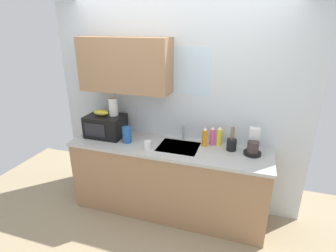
{
  "coord_description": "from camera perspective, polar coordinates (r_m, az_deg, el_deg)",
  "views": [
    {
      "loc": [
        0.87,
        -2.68,
        2.23
      ],
      "look_at": [
        0.0,
        0.0,
        1.15
      ],
      "focal_mm": 28.42,
      "sensor_mm": 36.0,
      "label": 1
    }
  ],
  "objects": [
    {
      "name": "microwave",
      "position": [
        3.43,
        -13.23,
        0.04
      ],
      "size": [
        0.46,
        0.35,
        0.27
      ],
      "color": "black",
      "rests_on": "counter_unit"
    },
    {
      "name": "cereal_canister",
      "position": [
        3.21,
        -8.83,
        -1.87
      ],
      "size": [
        0.1,
        0.1,
        0.19
      ],
      "primitive_type": "cylinder",
      "color": "#2659A5",
      "rests_on": "counter_unit"
    },
    {
      "name": "mug_white",
      "position": [
        3.04,
        -4.39,
        -4.06
      ],
      "size": [
        0.08,
        0.08,
        0.09
      ],
      "primitive_type": "cylinder",
      "color": "white",
      "rests_on": "counter_unit"
    },
    {
      "name": "dish_soap_bottle_yellow",
      "position": [
        3.15,
        10.96,
        -2.2
      ],
      "size": [
        0.06,
        0.06,
        0.24
      ],
      "color": "yellow",
      "rests_on": "counter_unit"
    },
    {
      "name": "paper_towel_roll",
      "position": [
        3.35,
        -11.64,
        4.07
      ],
      "size": [
        0.11,
        0.11,
        0.22
      ],
      "primitive_type": "cylinder",
      "color": "white",
      "rests_on": "microwave"
    },
    {
      "name": "kitchen_wall_assembly",
      "position": [
        3.26,
        -0.37,
        5.67
      ],
      "size": [
        3.12,
        0.42,
        2.5
      ],
      "color": "silver",
      "rests_on": "ground"
    },
    {
      "name": "sink_faucet",
      "position": [
        3.25,
        3.35,
        -1.35
      ],
      "size": [
        0.03,
        0.03,
        0.19
      ],
      "primitive_type": "cylinder",
      "color": "#B2B5BA",
      "rests_on": "counter_unit"
    },
    {
      "name": "dish_soap_bottle_orange",
      "position": [
        3.11,
        7.89,
        -2.35
      ],
      "size": [
        0.06,
        0.06,
        0.23
      ],
      "color": "orange",
      "rests_on": "counter_unit"
    },
    {
      "name": "dish_soap_bottle_pink",
      "position": [
        3.15,
        9.53,
        -2.14
      ],
      "size": [
        0.06,
        0.06,
        0.23
      ],
      "color": "#E55999",
      "rests_on": "counter_unit"
    },
    {
      "name": "coffee_maker",
      "position": [
        3.04,
        17.81,
        -3.82
      ],
      "size": [
        0.19,
        0.21,
        0.28
      ],
      "color": "black",
      "rests_on": "counter_unit"
    },
    {
      "name": "counter_unit",
      "position": [
        3.33,
        0.04,
        -11.2
      ],
      "size": [
        2.35,
        0.63,
        0.9
      ],
      "color": "#9E7551",
      "rests_on": "ground"
    },
    {
      "name": "banana_bunch",
      "position": [
        3.4,
        -14.17,
        2.81
      ],
      "size": [
        0.2,
        0.11,
        0.07
      ],
      "primitive_type": "ellipsoid",
      "color": "gold",
      "rests_on": "microwave"
    },
    {
      "name": "utensil_crock",
      "position": [
        3.07,
        13.47,
        -3.83
      ],
      "size": [
        0.11,
        0.11,
        0.29
      ],
      "color": "black",
      "rests_on": "counter_unit"
    }
  ]
}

